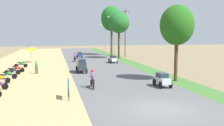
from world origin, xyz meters
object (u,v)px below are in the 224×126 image
Objects in this scene: pedestrian_on_shoulder at (36,66)px; utility_pole_near at (125,32)px; car_hatchback_blue at (80,55)px; parked_motorbike_seventh at (21,64)px; vendor_umbrella at (32,49)px; car_hatchback_silver at (162,79)px; parked_motorbike_third at (1,78)px; motorbike_ahead_second at (75,57)px; car_sedan_white at (113,59)px; streetlamp_mid at (106,36)px; motorbike_foreground_rider at (92,79)px; streetlamp_near at (115,34)px; parked_motorbike_fifth at (13,70)px; median_tree_nearest at (177,25)px; parked_motorbike_sixth at (17,68)px; car_van_charcoal at (81,65)px; parked_motorbike_fourth at (8,74)px; median_tree_third at (112,19)px; street_signboard at (68,85)px; median_tree_second at (119,23)px.

utility_pole_near is (16.62, 20.79, 4.16)m from pedestrian_on_shoulder.
car_hatchback_blue is (6.79, 17.92, -0.22)m from pedestrian_on_shoulder.
vendor_umbrella is at bearing 81.41° from parked_motorbike_seventh.
car_hatchback_silver is at bearing -99.53° from utility_pole_near.
vendor_umbrella is (1.36, 18.11, 1.75)m from parked_motorbike_third.
motorbike_ahead_second is (8.36, 17.98, 0.30)m from parked_motorbike_third.
car_hatchback_silver is 28.70m from car_hatchback_blue.
car_sedan_white is at bearing 45.78° from parked_motorbike_third.
streetlamp_mid is 3.92× the size of motorbike_foreground_rider.
streetlamp_near is 31.27m from car_hatchback_silver.
car_sedan_white is (13.82, 2.78, 0.19)m from parked_motorbike_seventh.
car_hatchback_silver is at bearing -95.36° from streetlamp_near.
car_hatchback_silver reaches higher than parked_motorbike_seventh.
parked_motorbike_fifth is 18.96m from median_tree_nearest.
parked_motorbike_fifth is at bearing -119.22° from streetlamp_mid.
pedestrian_on_shoulder is (2.90, 5.62, 0.41)m from parked_motorbike_third.
median_tree_nearest is 28.41m from streetlamp_near.
parked_motorbike_sixth is 0.22× the size of streetlamp_near.
parked_motorbike_fifth is 1.71m from parked_motorbike_sixth.
car_sedan_white is 1.26× the size of motorbike_ahead_second.
median_tree_nearest is 9.96m from motorbike_foreground_rider.
car_van_charcoal is (7.67, -1.86, 0.47)m from parked_motorbike_sixth.
motorbike_ahead_second reaches higher than parked_motorbike_fourth.
median_tree_third is at bearing 89.14° from median_tree_nearest.
streetlamp_mid is 3.92× the size of motorbike_ahead_second.
streetlamp_mid is at bearing 75.40° from street_signboard.
car_van_charcoal is at bearing 80.07° from street_signboard.
median_tree_third is at bearing 72.89° from street_signboard.
parked_motorbike_fourth is 0.80× the size of car_sedan_white.
vendor_umbrella is at bearing 119.44° from car_hatchback_silver.
vendor_umbrella is at bearing -144.59° from median_tree_third.
median_tree_third reaches higher than pedestrian_on_shoulder.
car_hatchback_silver is 0.89× the size of car_sedan_white.
median_tree_second is 4.86× the size of motorbike_ahead_second.
car_sedan_white is at bearing -104.44° from streetlamp_near.
streetlamp_near is at bearing 42.53° from motorbike_ahead_second.
parked_motorbike_fourth is 1.00× the size of parked_motorbike_sixth.
median_tree_nearest reaches higher than car_hatchback_blue.
parked_motorbike_fifth is at bearing 154.73° from median_tree_nearest.
streetlamp_mid is (0.20, 14.06, -2.63)m from median_tree_second.
car_hatchback_blue reaches higher than parked_motorbike_third.
parked_motorbike_seventh is 6.57m from vendor_umbrella.
car_van_charcoal reaches higher than parked_motorbike_fourth.
car_sedan_white is at bearing 90.15° from car_hatchback_silver.
motorbike_ahead_second reaches higher than street_signboard.
pedestrian_on_shoulder reaches higher than parked_motorbike_sixth.
parked_motorbike_fifth is at bearing -129.41° from streetlamp_near.
motorbike_foreground_rider is at bearing 172.36° from car_hatchback_silver.
median_tree_nearest is at bearing 44.48° from car_hatchback_silver.
vendor_umbrella reaches higher than parked_motorbike_fourth.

